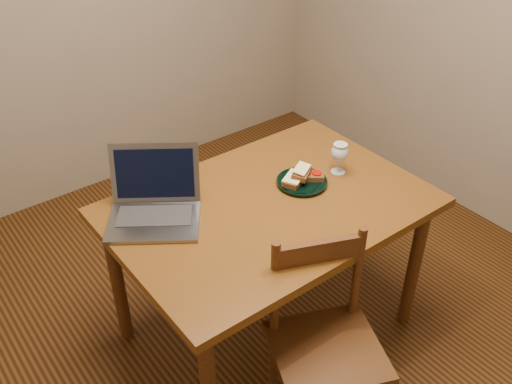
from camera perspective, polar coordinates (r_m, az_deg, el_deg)
floor at (r=2.92m, az=0.12°, el=-12.37°), size 3.20×3.20×0.02m
table at (r=2.42m, az=1.33°, el=-2.80°), size 1.30×0.90×0.74m
chair at (r=2.22m, az=6.99°, el=-14.22°), size 0.52×0.51×0.43m
plate at (r=2.49m, az=4.61°, el=0.98°), size 0.22×0.22×0.02m
sandwich_cheese at (r=2.46m, az=3.83°, el=1.32°), size 0.13×0.11×0.04m
sandwich_tomato at (r=2.50m, az=5.53°, el=1.70°), size 0.13×0.12×0.03m
sandwich_top at (r=2.47m, az=4.59°, el=2.03°), size 0.13×0.11×0.03m
milk_glass at (r=2.56m, az=8.32°, el=3.36°), size 0.08×0.08×0.15m
laptop at (r=2.32m, az=-10.13°, el=-0.66°), size 0.48×0.47×0.26m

